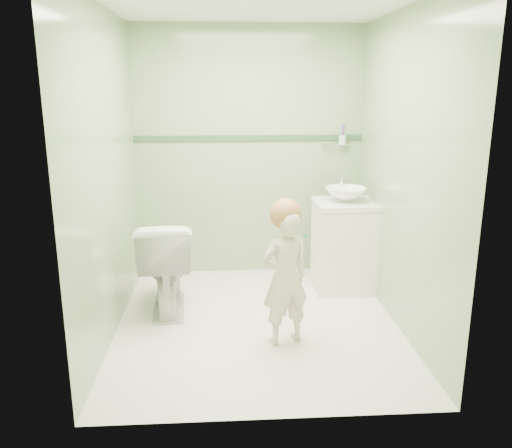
{
  "coord_description": "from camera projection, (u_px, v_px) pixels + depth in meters",
  "views": [
    {
      "loc": [
        -0.26,
        -3.83,
        1.84
      ],
      "look_at": [
        0.0,
        0.15,
        0.78
      ],
      "focal_mm": 36.75,
      "sensor_mm": 36.0,
      "label": 1
    }
  ],
  "objects": [
    {
      "name": "ground",
      "position": [
        257.0,
        323.0,
        4.18
      ],
      "size": [
        2.5,
        2.5,
        0.0
      ],
      "primitive_type": "plane",
      "color": "silver",
      "rests_on": "ground"
    },
    {
      "name": "basin",
      "position": [
        346.0,
        194.0,
        4.68
      ],
      "size": [
        0.37,
        0.37,
        0.13
      ],
      "primitive_type": "imported",
      "color": "white",
      "rests_on": "counter"
    },
    {
      "name": "toddler",
      "position": [
        285.0,
        278.0,
        3.75
      ],
      "size": [
        0.43,
        0.35,
        1.0
      ],
      "primitive_type": "imported",
      "rotation": [
        0.0,
        0.0,
        3.5
      ],
      "color": "beige",
      "rests_on": "ground"
    },
    {
      "name": "faucet",
      "position": [
        341.0,
        182.0,
        4.84
      ],
      "size": [
        0.03,
        0.13,
        0.18
      ],
      "color": "silver",
      "rests_on": "counter"
    },
    {
      "name": "cup_holder",
      "position": [
        342.0,
        140.0,
        5.04
      ],
      "size": [
        0.26,
        0.07,
        0.21
      ],
      "color": "silver",
      "rests_on": "room_shell"
    },
    {
      "name": "counter",
      "position": [
        345.0,
        204.0,
        4.7
      ],
      "size": [
        0.54,
        0.52,
        0.04
      ],
      "primitive_type": "cube",
      "color": "white",
      "rests_on": "vanity"
    },
    {
      "name": "hair_cap",
      "position": [
        286.0,
        214.0,
        3.66
      ],
      "size": [
        0.22,
        0.22,
        0.22
      ],
      "primitive_type": "sphere",
      "color": "#A36B43",
      "rests_on": "toddler"
    },
    {
      "name": "toilet",
      "position": [
        166.0,
        265.0,
        4.36
      ],
      "size": [
        0.49,
        0.8,
        0.79
      ],
      "primitive_type": "imported",
      "rotation": [
        0.0,
        0.0,
        3.21
      ],
      "color": "white",
      "rests_on": "ground"
    },
    {
      "name": "trim_stripe",
      "position": [
        249.0,
        138.0,
        5.03
      ],
      "size": [
        2.2,
        0.02,
        0.05
      ],
      "primitive_type": "cube",
      "color": "#315334",
      "rests_on": "room_shell"
    },
    {
      "name": "teal_toothbrush",
      "position": [
        304.0,
        235.0,
        3.58
      ],
      "size": [
        0.1,
        0.14,
        0.08
      ],
      "color": "#0A7E5F",
      "rests_on": "toddler"
    },
    {
      "name": "vanity",
      "position": [
        343.0,
        247.0,
        4.81
      ],
      "size": [
        0.52,
        0.5,
        0.8
      ],
      "primitive_type": "cube",
      "color": "white",
      "rests_on": "ground"
    },
    {
      "name": "room_shell",
      "position": [
        257.0,
        174.0,
        3.88
      ],
      "size": [
        2.5,
        2.54,
        2.4
      ],
      "color": "#8EAC7A",
      "rests_on": "ground"
    }
  ]
}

